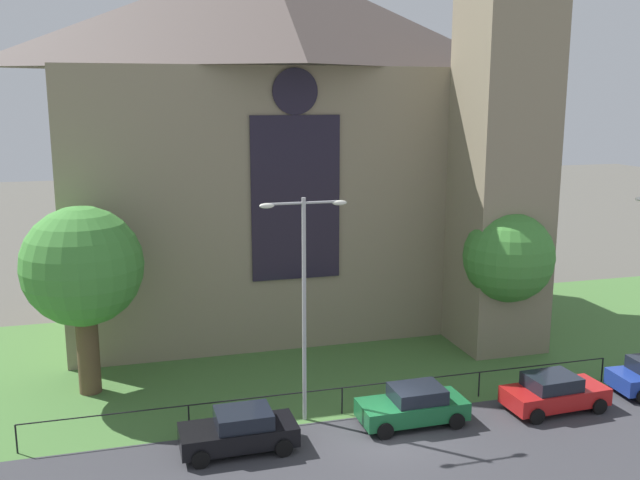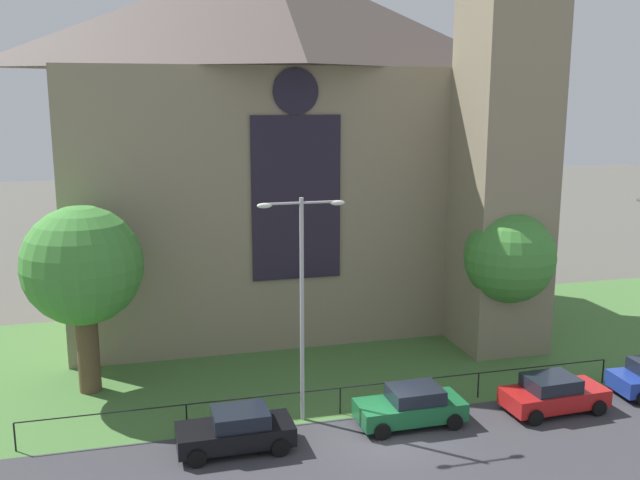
{
  "view_description": "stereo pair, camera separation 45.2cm",
  "coord_description": "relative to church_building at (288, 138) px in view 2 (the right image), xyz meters",
  "views": [
    {
      "loc": [
        -9.04,
        -23.03,
        12.64
      ],
      "look_at": [
        -0.4,
        8.0,
        6.05
      ],
      "focal_mm": 39.92,
      "sensor_mm": 36.0,
      "label": 1
    },
    {
      "loc": [
        -8.6,
        -23.15,
        12.64
      ],
      "look_at": [
        -0.4,
        8.0,
        6.05
      ],
      "focal_mm": 39.92,
      "sensor_mm": 36.0,
      "label": 2
    }
  ],
  "objects": [
    {
      "name": "parked_car_green",
      "position": [
        1.64,
        -14.74,
        -9.53
      ],
      "size": [
        4.22,
        2.06,
        1.51
      ],
      "rotation": [
        0.0,
        0.0,
        3.15
      ],
      "color": "#196033",
      "rests_on": "ground"
    },
    {
      "name": "tree_left_near",
      "position": [
        -10.64,
        -8.18,
        -4.75
      ],
      "size": [
        5.07,
        5.07,
        8.15
      ],
      "color": "brown",
      "rests_on": "ground"
    },
    {
      "name": "ground",
      "position": [
        0.24,
        -5.65,
        -10.27
      ],
      "size": [
        160.0,
        160.0,
        0.0
      ],
      "primitive_type": "plane",
      "color": "#56544C"
    },
    {
      "name": "parked_car_red",
      "position": [
        7.67,
        -15.12,
        -9.53
      ],
      "size": [
        4.28,
        2.18,
        1.51
      ],
      "rotation": [
        0.0,
        0.0,
        0.04
      ],
      "color": "#B21919",
      "rests_on": "ground"
    },
    {
      "name": "church_building",
      "position": [
        0.0,
        0.0,
        0.0
      ],
      "size": [
        23.2,
        16.2,
        26.0
      ],
      "color": "gray",
      "rests_on": "ground"
    },
    {
      "name": "road_asphalt",
      "position": [
        0.24,
        -17.65,
        -10.27
      ],
      "size": [
        120.0,
        8.0,
        0.01
      ],
      "primitive_type": "cube",
      "color": "#38383D",
      "rests_on": "ground"
    },
    {
      "name": "tree_right_near",
      "position": [
        8.87,
        -9.04,
        -5.3
      ],
      "size": [
        4.37,
        4.37,
        7.18
      ],
      "color": "#4C3823",
      "rests_on": "ground"
    },
    {
      "name": "grass_verge",
      "position": [
        0.24,
        -7.65,
        -10.27
      ],
      "size": [
        120.0,
        20.0,
        0.01
      ],
      "primitive_type": "cube",
      "color": "#477538",
      "rests_on": "ground"
    },
    {
      "name": "streetlamp_near",
      "position": [
        -2.36,
        -13.25,
        -4.68
      ],
      "size": [
        3.37,
        0.26,
        8.89
      ],
      "color": "#B2B2B7",
      "rests_on": "ground"
    },
    {
      "name": "parked_car_black",
      "position": [
        -5.24,
        -15.03,
        -9.53
      ],
      "size": [
        4.22,
        2.05,
        1.51
      ],
      "rotation": [
        0.0,
        0.0,
        3.15
      ],
      "color": "black",
      "rests_on": "ground"
    },
    {
      "name": "iron_railing",
      "position": [
        -0.77,
        -13.15,
        -9.32
      ],
      "size": [
        24.5,
        0.07,
        1.13
      ],
      "color": "black",
      "rests_on": "ground"
    }
  ]
}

